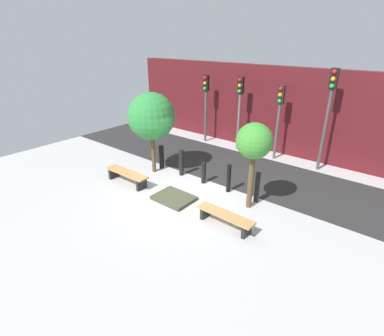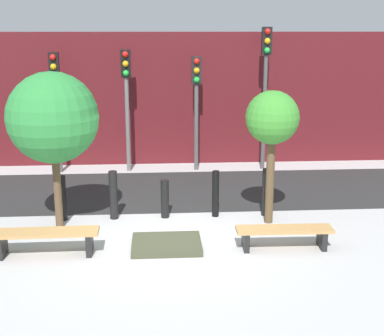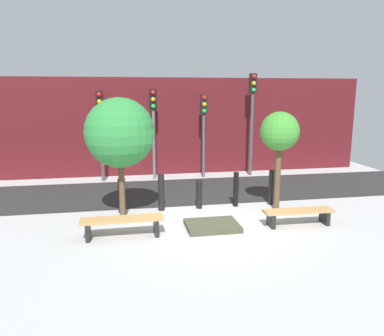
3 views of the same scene
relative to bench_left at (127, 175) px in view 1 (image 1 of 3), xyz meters
name	(u,v)px [view 1 (image 1 of 3)]	position (x,y,z in m)	size (l,w,h in m)	color
ground_plane	(178,197)	(2.25, 0.39, -0.35)	(18.00, 18.00, 0.00)	#B2B2B2
road_strip	(231,166)	(2.25, 3.92, -0.34)	(18.00, 3.55, 0.01)	#292929
building_facade	(268,109)	(2.25, 7.03, 1.65)	(16.20, 0.50, 3.99)	#511419
bench_left	(127,175)	(0.00, 0.00, 0.00)	(1.97, 0.49, 0.47)	black
bench_right	(225,217)	(4.50, 0.00, -0.04)	(1.85, 0.46, 0.42)	black
planter_bed	(174,198)	(2.25, 0.20, -0.28)	(1.34, 1.03, 0.12)	#41432F
tree_behind_left_bench	(151,117)	(0.00, 1.43, 2.00)	(1.86, 1.86, 3.28)	brown
tree_behind_right_bench	(254,143)	(4.50, 1.43, 1.91)	(1.12, 1.12, 2.87)	brown
bollard_far_left	(161,157)	(-0.01, 1.90, 0.15)	(0.21, 0.21, 1.00)	black
bollard_left	(181,163)	(1.12, 1.90, 0.20)	(0.19, 0.19, 1.09)	black
bollard_center	(204,173)	(2.25, 1.90, 0.08)	(0.18, 0.18, 0.86)	black
bollard_right	(229,178)	(3.38, 1.90, 0.18)	(0.16, 0.16, 1.05)	black
bollard_far_right	(257,187)	(4.51, 1.90, 0.19)	(0.17, 0.17, 1.08)	black
traffic_light_west	(206,96)	(-0.75, 5.98, 2.05)	(0.28, 0.27, 3.45)	#494949
traffic_light_mid_west	(240,100)	(1.25, 5.98, 2.09)	(0.28, 0.27, 3.52)	slate
traffic_light_mid_east	(279,109)	(3.25, 5.98, 1.96)	(0.28, 0.27, 3.32)	#4E4E4E
traffic_light_east	(329,103)	(5.25, 5.98, 2.49)	(0.28, 0.27, 4.14)	#484848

